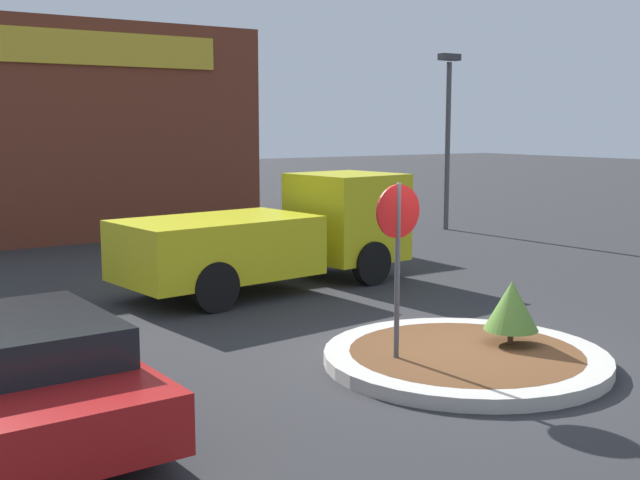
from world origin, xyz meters
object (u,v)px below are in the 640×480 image
(stop_sign, at_px, (398,242))
(utility_truck, at_px, (279,234))
(parked_sedan_red, at_px, (22,370))
(light_pole, at_px, (448,125))

(stop_sign, xyz_separation_m, utility_truck, (1.49, 5.56, -0.64))
(stop_sign, distance_m, utility_truck, 5.80)
(parked_sedan_red, xyz_separation_m, light_pole, (15.10, 9.97, 2.57))
(light_pole, bearing_deg, utility_truck, -151.01)
(utility_truck, relative_size, parked_sedan_red, 1.35)
(stop_sign, height_order, light_pole, light_pole)
(utility_truck, distance_m, light_pole, 10.47)
(stop_sign, relative_size, parked_sedan_red, 0.54)
(parked_sedan_red, relative_size, light_pole, 0.86)
(parked_sedan_red, height_order, light_pole, light_pole)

